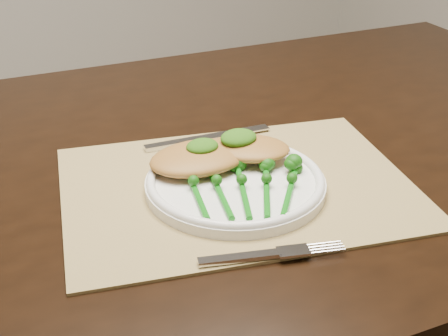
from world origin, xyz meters
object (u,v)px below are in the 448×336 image
placemat (237,187)px  dinner_plate (235,182)px  broccolini_bundle (243,192)px  chicken_fillet_left (199,158)px  dining_table (206,333)px

placemat → dinner_plate: 0.02m
broccolini_bundle → dinner_plate: bearing=100.5°
dinner_plate → broccolini_bundle: 0.04m
placemat → broccolini_bundle: broccolini_bundle is taller
dinner_plate → chicken_fillet_left: bearing=112.7°
dining_table → dinner_plate: size_ratio=6.94×
dining_table → placemat: bearing=-88.4°
dinner_plate → chicken_fillet_left: chicken_fillet_left is taller
placemat → broccolini_bundle: 0.05m
dinner_plate → chicken_fillet_left: (-0.02, 0.06, 0.02)m
dining_table → broccolini_bundle: bearing=-93.6°
dining_table → broccolini_bundle: size_ratio=8.13×
dinner_plate → chicken_fillet_left: 0.06m
dining_table → placemat: 0.39m
placemat → dinner_plate: bearing=-121.7°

